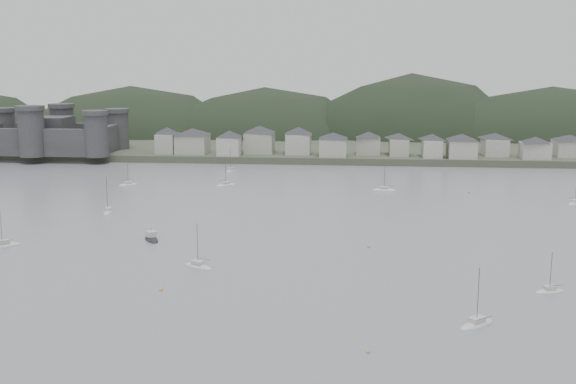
# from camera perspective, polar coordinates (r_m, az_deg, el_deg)

# --- Properties ---
(ground) EXTENTS (900.00, 900.00, 0.00)m
(ground) POSITION_cam_1_polar(r_m,az_deg,el_deg) (128.69, -3.22, -8.78)
(ground) COLOR slate
(ground) RESTS_ON ground
(far_shore_land) EXTENTS (900.00, 250.00, 3.00)m
(far_shore_land) POSITION_cam_1_polar(r_m,az_deg,el_deg) (417.42, 2.89, 4.94)
(far_shore_land) COLOR #383D2D
(far_shore_land) RESTS_ON ground
(forested_ridge) EXTENTS (851.55, 103.94, 102.57)m
(forested_ridge) POSITION_cam_1_polar(r_m,az_deg,el_deg) (393.33, 3.40, 2.71)
(forested_ridge) COLOR black
(forested_ridge) RESTS_ON ground
(castle) EXTENTS (66.00, 43.00, 20.00)m
(castle) POSITION_cam_1_polar(r_m,az_deg,el_deg) (331.80, -19.33, 4.53)
(castle) COLOR #333335
(castle) RESTS_ON far_shore_land
(waterfront_town) EXTENTS (451.48, 28.46, 12.92)m
(waterfront_town) POSITION_cam_1_polar(r_m,az_deg,el_deg) (306.87, 11.43, 4.04)
(waterfront_town) COLOR #A19E93
(waterfront_town) RESTS_ON far_shore_land
(sailboat_lead) EXTENTS (7.78, 5.69, 10.32)m
(sailboat_lead) POSITION_cam_1_polar(r_m,az_deg,el_deg) (148.27, -7.49, -6.15)
(sailboat_lead) COLOR beige
(sailboat_lead) RESTS_ON ground
(moored_fleet) EXTENTS (244.81, 177.19, 12.94)m
(moored_fleet) POSITION_cam_1_polar(r_m,az_deg,el_deg) (186.46, -1.93, -2.58)
(moored_fleet) COLOR beige
(moored_fleet) RESTS_ON ground
(motor_launch_far) EXTENTS (6.29, 8.16, 3.86)m
(motor_launch_far) POSITION_cam_1_polar(r_m,az_deg,el_deg) (172.38, -11.28, -3.84)
(motor_launch_far) COLOR black
(motor_launch_far) RESTS_ON ground
(mooring_buoys) EXTENTS (182.53, 142.16, 0.70)m
(mooring_buoys) POSITION_cam_1_polar(r_m,az_deg,el_deg) (174.85, 0.51, -3.47)
(mooring_buoys) COLOR #CA8843
(mooring_buoys) RESTS_ON ground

